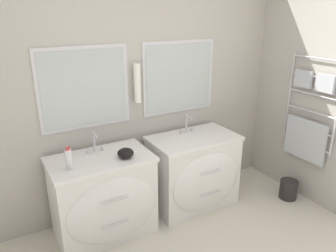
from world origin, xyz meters
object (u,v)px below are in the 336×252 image
amenity_bowl (126,153)px  vanity_right (195,171)px  vanity_left (104,197)px  waste_bin (288,189)px  toiletry_bottle (69,159)px

amenity_bowl → vanity_right: bearing=5.4°
vanity_left → waste_bin: vanity_left is taller
vanity_left → waste_bin: size_ratio=4.25×
vanity_left → vanity_right: size_ratio=1.00×
vanity_right → vanity_left: bearing=180.0°
amenity_bowl → toiletry_bottle: bearing=177.5°
vanity_left → amenity_bowl: amenity_bowl is taller
amenity_bowl → waste_bin: 2.00m
toiletry_bottle → amenity_bowl: (0.50, -0.02, -0.05)m
toiletry_bottle → vanity_right: bearing=2.4°
vanity_left → vanity_right: (1.02, 0.00, 0.00)m
toiletry_bottle → vanity_left: bearing=10.8°
vanity_right → toiletry_bottle: bearing=-177.6°
amenity_bowl → vanity_left: bearing=159.2°
toiletry_bottle → amenity_bowl: bearing=-2.5°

